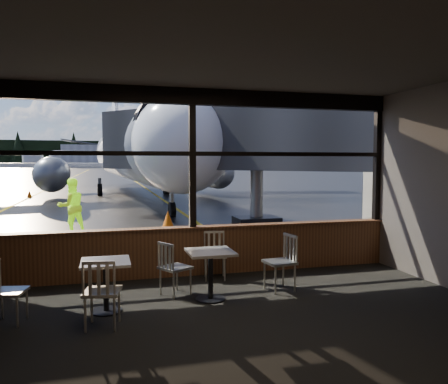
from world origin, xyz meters
name	(u,v)px	position (x,y,z in m)	size (l,w,h in m)	color
ground_plane	(112,169)	(0.00, 120.00, 0.00)	(520.00, 520.00, 0.00)	black
carpet_floor	(239,335)	(0.00, -3.00, 0.01)	(8.00, 6.00, 0.01)	black
ceiling	(240,47)	(0.00, -3.00, 3.50)	(8.00, 6.00, 0.04)	#38332D
wall_back	(402,235)	(0.00, -6.00, 1.75)	(8.00, 0.04, 3.50)	#514841
window_sill	(193,252)	(0.00, 0.00, 0.45)	(8.00, 0.28, 0.90)	#4E2B17
window_header	(192,97)	(0.00, 0.00, 3.35)	(8.00, 0.18, 0.30)	black
mullion_centre	(192,159)	(0.00, 0.00, 2.20)	(0.12, 0.12, 2.60)	black
mullion_right	(377,159)	(3.95, 0.00, 2.20)	(0.12, 0.12, 2.60)	black
window_transom	(192,154)	(0.00, 0.00, 2.30)	(8.00, 0.10, 0.08)	black
airliner	(135,114)	(0.21, 19.91, 5.10)	(27.84, 33.41, 10.21)	white
jet_bridge	(268,157)	(3.60, 5.50, 2.31)	(8.68, 10.61, 4.63)	#28272A
cafe_table_near	(210,275)	(-0.02, -1.54, 0.39)	(0.71, 0.71, 0.78)	gray
cafe_table_mid	(106,287)	(-1.59, -1.69, 0.37)	(0.68, 0.68, 0.75)	gray
chair_near_e	(280,263)	(1.20, -1.37, 0.47)	(0.52, 0.52, 0.95)	beige
chair_near_w	(175,268)	(-0.51, -1.17, 0.44)	(0.48, 0.48, 0.89)	#ADA79C
chair_near_n	(215,256)	(0.33, -0.40, 0.44)	(0.48, 0.48, 0.87)	#B1ACA0
chair_mid_s	(102,292)	(-1.63, -2.28, 0.47)	(0.51, 0.51, 0.93)	beige
chair_mid_w	(9,292)	(-2.83, -1.82, 0.43)	(0.46, 0.46, 0.85)	#ADA89C
ground_crew	(71,206)	(-2.57, 5.58, 0.83)	(0.81, 0.63, 1.66)	#BFF219
cone_nose	(168,219)	(0.39, 6.28, 0.27)	(0.38, 0.38, 0.53)	#EA4007
cone_wing	(29,194)	(-6.03, 20.16, 0.22)	(0.31, 0.31, 0.43)	#E95407
hangar_mid	(110,155)	(0.00, 185.00, 5.00)	(38.00, 15.00, 10.00)	silver
hangar_right	(248,153)	(60.00, 178.00, 6.00)	(50.00, 20.00, 12.00)	silver
fuel_tank_a	(33,159)	(-30.00, 182.00, 3.00)	(8.00, 8.00, 6.00)	silver
fuel_tank_b	(59,159)	(-20.00, 182.00, 3.00)	(8.00, 8.00, 6.00)	silver
fuel_tank_c	(85,159)	(-10.00, 182.00, 3.00)	(8.00, 8.00, 6.00)	silver
treeline	(109,154)	(0.00, 210.00, 6.00)	(360.00, 3.00, 12.00)	black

